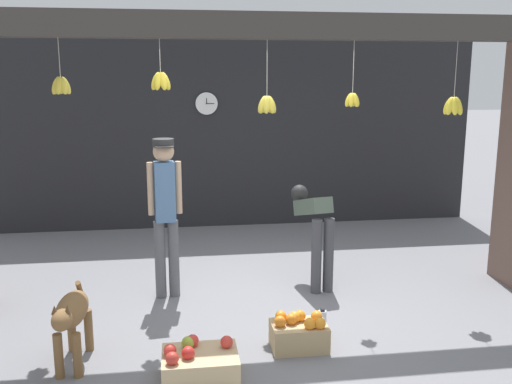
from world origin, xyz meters
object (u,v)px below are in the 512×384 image
Objects in this scene: worker_stooping at (314,224)px; wall_clock at (207,104)px; fruit_crate_apples at (199,365)px; water_bottle at (322,321)px; shopkeeper at (165,206)px; dog at (71,316)px; fruit_crate_oranges at (299,333)px.

worker_stooping is 3.04m from wall_clock.
wall_clock is at bearing 85.75° from fruit_crate_apples.
wall_clock is at bearing 101.93° from water_bottle.
shopkeeper is at bearing 98.37° from fruit_crate_apples.
dog is at bearing 159.81° from fruit_crate_apples.
fruit_crate_apples is 2.58× the size of water_bottle.
water_bottle is at bearing 30.79° from fruit_crate_apples.
worker_stooping is at bearing 54.02° from fruit_crate_apples.
dog is 2.75m from worker_stooping.
worker_stooping is 3.05× the size of wall_clock.
dog is 2.45× the size of wall_clock.
water_bottle is (1.38, -1.04, -0.87)m from shopkeeper.
fruit_crate_apples is at bearing -149.21° from water_bottle.
fruit_crate_oranges is at bearing -118.83° from worker_stooping.
shopkeeper is 1.94m from water_bottle.
fruit_crate_apples is at bearing -136.54° from worker_stooping.
shopkeeper reaches higher than water_bottle.
fruit_crate_apples is at bearing -155.03° from fruit_crate_oranges.
fruit_crate_oranges reaches higher than water_bottle.
worker_stooping is at bearing 71.73° from fruit_crate_oranges.
shopkeeper is at bearing 173.45° from worker_stooping.
worker_stooping reaches higher than fruit_crate_apples.
fruit_crate_apples is at bearing 72.72° from dog.
dog is at bearing -158.03° from worker_stooping.
worker_stooping is (2.31, 1.47, 0.27)m from dog.
shopkeeper is 7.46× the size of water_bottle.
wall_clock is (0.58, 2.74, 0.88)m from shopkeeper.
fruit_crate_oranges is at bearing -134.95° from water_bottle.
worker_stooping is 2.33m from fruit_crate_apples.
dog is 1.80× the size of fruit_crate_oranges.
water_bottle is at bearing -78.07° from wall_clock.
wall_clock is at bearing 165.19° from dog.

